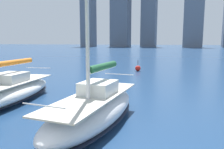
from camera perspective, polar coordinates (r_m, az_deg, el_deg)
The scene contains 4 objects.
city_skyline at distance 165.81m, azimuth 12.78°, elevation 14.79°, with size 166.34×25.94×54.95m.
sailboat_forest at distance 9.75m, azimuth -4.56°, elevation -8.59°, with size 2.40×7.43×12.92m.
sailboat_orange at distance 14.61m, azimuth -25.98°, elevation -4.04°, with size 3.97×8.90×11.42m.
channel_buoy at distance 27.83m, azimuth 6.77°, elevation 1.62°, with size 0.70×0.70×1.40m.
Camera 1 is at (-3.71, 2.33, 3.64)m, focal length 35.00 mm.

